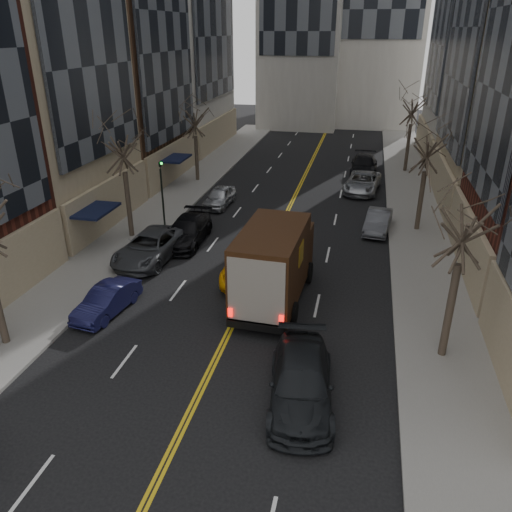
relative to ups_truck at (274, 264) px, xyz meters
The scene contains 19 objects.
sidewalk_left 16.67m from the ups_truck, 128.82° to the left, with size 4.00×66.00×0.15m, color slate.
sidewalk_right 15.10m from the ups_truck, 59.46° to the left, with size 4.00×66.00×0.15m, color slate.
tree_lf_mid 12.66m from the ups_truck, 149.88° to the left, with size 3.20×3.20×8.91m.
tree_lf_far 21.86m from the ups_truck, 118.31° to the left, with size 3.20×3.20×8.12m.
tree_rt_near 9.21m from the ups_truck, 22.63° to the right, with size 3.20×3.20×8.71m.
tree_rt_mid 13.85m from the ups_truck, 55.79° to the left, with size 3.20×3.20×8.32m.
tree_rt_far 27.37m from the ups_truck, 74.03° to the left, with size 3.20×3.20×9.11m.
traffic_signal 11.85m from the ups_truck, 138.00° to the left, with size 0.29×0.26×4.70m.
ups_truck is the anchor object (origin of this frame).
observer_sedan 7.30m from the ups_truck, 71.89° to the right, with size 2.87×5.66×1.57m.
taxi 2.99m from the ups_truck, 127.81° to the left, with size 2.58×5.59×1.55m, color #FFB10A.
pedestrian 3.32m from the ups_truck, 105.62° to the left, with size 0.61×0.40×1.66m, color black.
parked_lf_b 7.91m from the ups_truck, 158.80° to the right, with size 1.36×3.89×1.28m, color #101134.
parked_lf_c 8.36m from the ups_truck, 158.16° to the left, with size 2.60×5.63×1.56m, color #43454A.
parked_lf_d 8.85m from the ups_truck, 137.68° to the left, with size 2.15×5.28×1.53m, color black.
parked_lf_e 14.59m from the ups_truck, 116.49° to the left, with size 1.63×4.06×1.38m, color #B5B8BD.
parked_rt_a 11.49m from the ups_truck, 64.50° to the left, with size 1.45×4.15×1.37m, color #4A4C52.
parked_rt_b 19.30m from the ups_truck, 78.88° to the left, with size 2.51×5.44×1.51m, color #9FA2A7.
parked_rt_c 24.67m from the ups_truck, 81.33° to the left, with size 2.29×5.62×1.63m, color black.
Camera 1 is at (5.08, -6.73, 12.02)m, focal length 35.00 mm.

